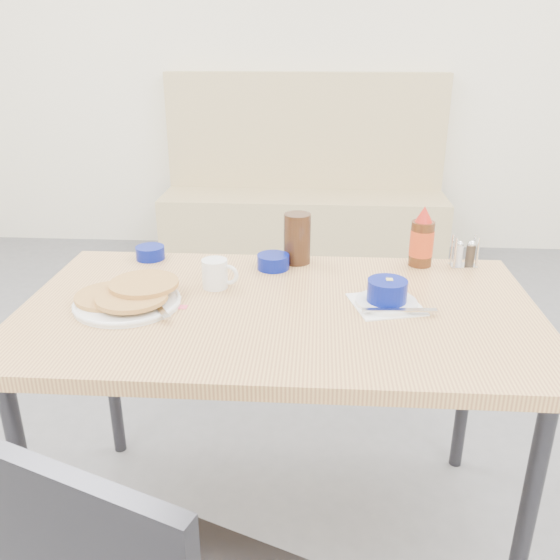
# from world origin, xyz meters

# --- Properties ---
(wall_back) EXTENTS (5.00, 0.06, 2.80)m
(wall_back) POSITION_xyz_m (0.00, 2.97, 1.40)
(wall_back) COLOR white
(wall_back) RESTS_ON ground
(booth_bench) EXTENTS (1.90, 0.56, 1.22)m
(booth_bench) POSITION_xyz_m (0.00, 2.78, 0.35)
(booth_bench) COLOR tan
(booth_bench) RESTS_ON ground
(dining_table) EXTENTS (1.40, 0.80, 0.76)m
(dining_table) POSITION_xyz_m (0.00, 0.25, 0.70)
(dining_table) COLOR #DDB066
(dining_table) RESTS_ON ground
(pancake_plate) EXTENTS (0.29, 0.29, 0.05)m
(pancake_plate) POSITION_xyz_m (-0.41, 0.23, 0.78)
(pancake_plate) COLOR white
(pancake_plate) RESTS_ON dining_table
(coffee_mug) EXTENTS (0.11, 0.07, 0.08)m
(coffee_mug) POSITION_xyz_m (-0.19, 0.37, 0.80)
(coffee_mug) COLOR white
(coffee_mug) RESTS_ON dining_table
(grits_setting) EXTENTS (0.23, 0.22, 0.07)m
(grits_setting) POSITION_xyz_m (0.29, 0.27, 0.79)
(grits_setting) COLOR white
(grits_setting) RESTS_ON dining_table
(creamer_bowl) EXTENTS (0.09, 0.09, 0.04)m
(creamer_bowl) POSITION_xyz_m (-0.45, 0.59, 0.78)
(creamer_bowl) COLOR navy
(creamer_bowl) RESTS_ON dining_table
(butter_bowl) EXTENTS (0.10, 0.10, 0.05)m
(butter_bowl) POSITION_xyz_m (-0.04, 0.53, 0.78)
(butter_bowl) COLOR navy
(butter_bowl) RESTS_ON dining_table
(amber_tumbler) EXTENTS (0.09, 0.09, 0.16)m
(amber_tumbler) POSITION_xyz_m (0.04, 0.59, 0.84)
(amber_tumbler) COLOR #341D10
(amber_tumbler) RESTS_ON dining_table
(condiment_caddy) EXTENTS (0.09, 0.06, 0.10)m
(condiment_caddy) POSITION_xyz_m (0.57, 0.59, 0.80)
(condiment_caddy) COLOR silver
(condiment_caddy) RESTS_ON dining_table
(syrup_bottle) EXTENTS (0.07, 0.07, 0.19)m
(syrup_bottle) POSITION_xyz_m (0.43, 0.59, 0.84)
(syrup_bottle) COLOR #47230F
(syrup_bottle) RESTS_ON dining_table
(sugar_wrapper) EXTENTS (0.04, 0.02, 0.00)m
(sugar_wrapper) POSITION_xyz_m (-0.27, 0.22, 0.76)
(sugar_wrapper) COLOR #FB536F
(sugar_wrapper) RESTS_ON dining_table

